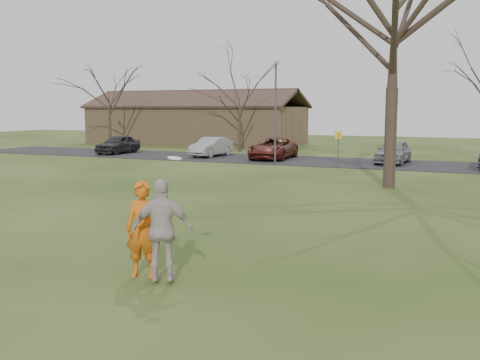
% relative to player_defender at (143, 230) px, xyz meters
% --- Properties ---
extents(ground, '(120.00, 120.00, 0.00)m').
position_rel_player_defender_xyz_m(ground, '(0.32, -0.06, -0.96)').
color(ground, '#1E380F').
rests_on(ground, ground).
extents(parking_strip, '(62.00, 6.50, 0.04)m').
position_rel_player_defender_xyz_m(parking_strip, '(0.32, 24.94, -0.94)').
color(parking_strip, black).
rests_on(parking_strip, ground).
extents(player_defender, '(0.80, 0.64, 1.92)m').
position_rel_player_defender_xyz_m(player_defender, '(0.00, 0.00, 0.00)').
color(player_defender, '#C85A10').
rests_on(player_defender, ground).
extents(car_0, '(1.70, 4.07, 1.38)m').
position_rel_player_defender_xyz_m(car_0, '(-18.95, 24.69, -0.23)').
color(car_0, '#252528').
rests_on(car_0, parking_strip).
extents(car_1, '(1.62, 4.10, 1.33)m').
position_rel_player_defender_xyz_m(car_1, '(-11.53, 25.33, -0.26)').
color(car_1, '#96969B').
rests_on(car_1, parking_strip).
extents(car_2, '(2.65, 5.16, 1.39)m').
position_rel_player_defender_xyz_m(car_2, '(-6.89, 25.27, -0.22)').
color(car_2, '#541C13').
rests_on(car_2, parking_strip).
extents(car_4, '(1.86, 4.23, 1.42)m').
position_rel_player_defender_xyz_m(car_4, '(0.86, 25.41, -0.21)').
color(car_4, gray).
rests_on(car_4, parking_strip).
extents(catching_play, '(1.24, 0.84, 2.35)m').
position_rel_player_defender_xyz_m(catching_play, '(0.60, -0.23, 0.10)').
color(catching_play, '#B7A8A5').
rests_on(catching_play, ground).
extents(building, '(20.60, 8.50, 5.14)m').
position_rel_player_defender_xyz_m(building, '(-19.68, 37.94, 0.97)').
color(building, '#8C6D4C').
rests_on(building, ground).
extents(lamp_post, '(0.34, 0.34, 6.27)m').
position_rel_player_defender_xyz_m(lamp_post, '(-5.68, 22.44, 3.01)').
color(lamp_post, '#47474C').
rests_on(lamp_post, ground).
extents(sign_yellow, '(0.35, 0.35, 2.08)m').
position_rel_player_defender_xyz_m(sign_yellow, '(-1.68, 21.94, 0.49)').
color(sign_yellow, '#47474C').
rests_on(sign_yellow, ground).
extents(big_tree, '(9.00, 9.00, 14.00)m').
position_rel_player_defender_xyz_m(big_tree, '(2.32, 14.94, 6.04)').
color(big_tree, '#352821').
rests_on(big_tree, ground).
extents(small_tree_row, '(55.00, 5.90, 8.50)m').
position_rel_player_defender_xyz_m(small_tree_row, '(4.71, 30.00, 2.94)').
color(small_tree_row, '#352821').
rests_on(small_tree_row, ground).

